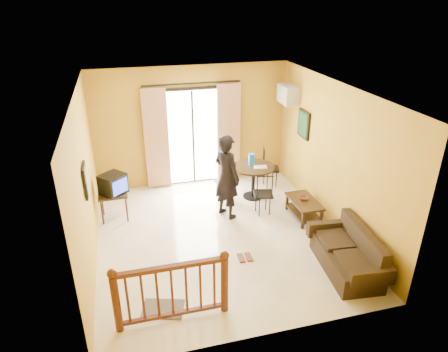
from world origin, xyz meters
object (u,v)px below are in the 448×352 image
object	(u,v)px
television	(113,184)
standing_person	(227,177)
sofa	(349,255)
dining_table	(253,173)
coffee_table	(304,206)

from	to	relation	value
television	standing_person	distance (m)	2.26
television	standing_person	bearing A→B (deg)	-52.70
television	standing_person	xyz separation A→B (m)	(2.21, -0.47, 0.11)
television	sofa	xyz separation A→B (m)	(3.72, -2.70, -0.50)
sofa	standing_person	bearing A→B (deg)	129.69
television	sofa	bearing A→B (deg)	-76.85
television	standing_person	size ratio (longest dim) A/B	0.34
dining_table	standing_person	size ratio (longest dim) A/B	0.52
dining_table	coffee_table	world-z (taller)	dining_table
television	dining_table	distance (m)	3.01
dining_table	standing_person	distance (m)	1.04
television	coffee_table	world-z (taller)	television
coffee_table	standing_person	bearing A→B (deg)	161.68
standing_person	dining_table	bearing A→B (deg)	-80.58
coffee_table	standing_person	xyz separation A→B (m)	(-1.50, 0.50, 0.62)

